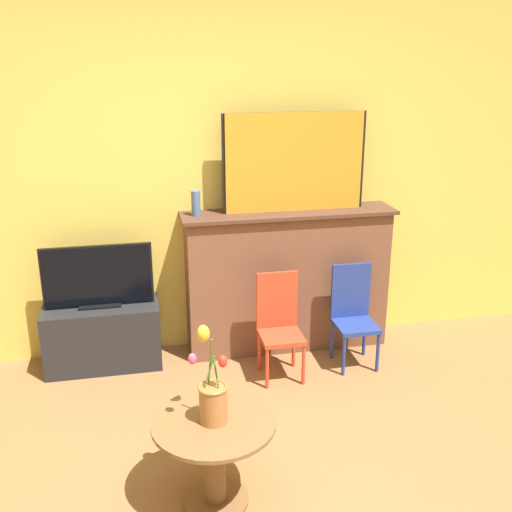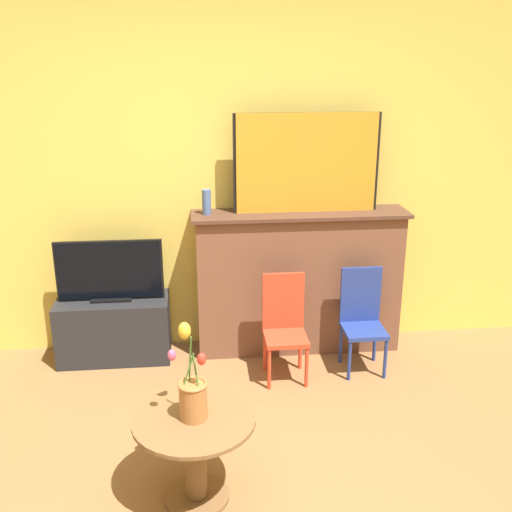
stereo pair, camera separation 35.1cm
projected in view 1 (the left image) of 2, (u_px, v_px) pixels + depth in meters
wall_back at (208, 166)px, 4.19m from camera, size 8.00×0.06×2.70m
fireplace_mantel at (287, 278)px, 4.39m from camera, size 1.53×0.34×1.05m
painting at (295, 162)px, 4.13m from camera, size 1.01×0.03×0.68m
mantel_candle at (196, 203)px, 4.07m from camera, size 0.06×0.06×0.17m
tv_stand at (103, 336)px, 4.19m from camera, size 0.79×0.35×0.45m
tv_monitor at (98, 277)px, 4.05m from camera, size 0.74×0.12×0.43m
chair_red at (279, 322)px, 4.03m from camera, size 0.28×0.28×0.72m
chair_blue at (353, 311)px, 4.19m from camera, size 0.28×0.28×0.72m
side_table at (214, 449)px, 2.86m from camera, size 0.59×0.59×0.46m
vase_tulips at (212, 395)px, 2.77m from camera, size 0.18×0.17×0.47m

